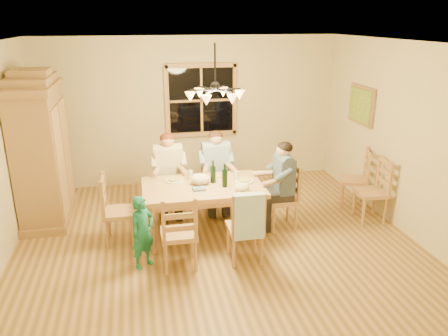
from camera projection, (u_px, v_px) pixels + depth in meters
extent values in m
plane|color=brown|center=(216.00, 240.00, 6.19)|extent=(5.50, 5.50, 0.00)
cube|color=white|center=(215.00, 43.00, 5.31)|extent=(5.50, 5.00, 0.02)
cube|color=beige|center=(191.00, 111.00, 8.06)|extent=(5.50, 0.02, 2.70)
cube|color=beige|center=(403.00, 138.00, 6.28)|extent=(0.02, 5.00, 2.70)
cube|color=black|center=(201.00, 100.00, 8.02)|extent=(1.20, 0.03, 1.20)
cube|color=#B1804E|center=(201.00, 100.00, 8.00)|extent=(1.30, 0.06, 1.30)
cube|color=olive|center=(362.00, 105.00, 7.30)|extent=(0.04, 0.78, 0.64)
cube|color=#1E6B2D|center=(360.00, 105.00, 7.30)|extent=(0.02, 0.68, 0.54)
cylinder|color=black|center=(215.00, 65.00, 5.40)|extent=(0.02, 0.02, 0.53)
sphere|color=black|center=(215.00, 86.00, 5.48)|extent=(0.12, 0.12, 0.12)
cylinder|color=black|center=(228.00, 89.00, 5.53)|extent=(0.34, 0.02, 0.02)
cone|color=#FFB259|center=(240.00, 95.00, 5.58)|extent=(0.13, 0.13, 0.12)
cylinder|color=black|center=(219.00, 88.00, 5.64)|extent=(0.19, 0.31, 0.02)
cone|color=#FFB259|center=(223.00, 92.00, 5.81)|extent=(0.13, 0.13, 0.12)
cylinder|color=black|center=(207.00, 88.00, 5.61)|extent=(0.19, 0.31, 0.02)
cone|color=#FFB259|center=(199.00, 93.00, 5.75)|extent=(0.13, 0.13, 0.12)
cylinder|color=black|center=(203.00, 90.00, 5.47)|extent=(0.34, 0.02, 0.02)
cone|color=#FFB259|center=(190.00, 97.00, 5.46)|extent=(0.13, 0.13, 0.12)
cylinder|color=black|center=(211.00, 91.00, 5.35)|extent=(0.19, 0.31, 0.02)
cone|color=#FFB259|center=(206.00, 100.00, 5.24)|extent=(0.13, 0.13, 0.12)
cylinder|color=black|center=(224.00, 91.00, 5.38)|extent=(0.19, 0.31, 0.02)
cone|color=#FFB259|center=(232.00, 99.00, 5.30)|extent=(0.13, 0.13, 0.12)
cube|color=olive|center=(42.00, 157.00, 6.58)|extent=(0.60, 1.30, 2.00)
cube|color=olive|center=(32.00, 87.00, 6.23)|extent=(0.66, 1.40, 0.10)
cube|color=olive|center=(31.00, 80.00, 6.20)|extent=(0.58, 1.00, 0.12)
cube|color=olive|center=(30.00, 73.00, 6.17)|extent=(0.52, 0.55, 0.10)
cube|color=#B1804E|center=(60.00, 162.00, 6.33)|extent=(0.03, 0.55, 1.60)
cube|color=#B1804E|center=(66.00, 150.00, 6.94)|extent=(0.03, 0.55, 1.60)
cube|color=olive|center=(50.00, 214.00, 6.88)|extent=(0.66, 1.40, 0.12)
cube|color=tan|center=(203.00, 187.00, 6.13)|extent=(1.70, 1.05, 0.06)
cube|color=#B1804E|center=(203.00, 193.00, 6.15)|extent=(1.54, 0.90, 0.10)
cylinder|color=#B1804E|center=(152.00, 230.00, 5.73)|extent=(0.09, 0.09, 0.70)
cylinder|color=#B1804E|center=(261.00, 220.00, 6.00)|extent=(0.09, 0.09, 0.70)
cylinder|color=#B1804E|center=(150.00, 205.00, 6.50)|extent=(0.09, 0.09, 0.70)
cylinder|color=#B1804E|center=(247.00, 197.00, 6.77)|extent=(0.09, 0.09, 0.70)
cube|color=#B1804E|center=(169.00, 188.00, 6.88)|extent=(0.45, 0.43, 0.06)
cube|color=#B1804E|center=(169.00, 171.00, 6.79)|extent=(0.38, 0.05, 0.54)
cube|color=#B1804E|center=(216.00, 184.00, 7.02)|extent=(0.45, 0.43, 0.06)
cube|color=#B1804E|center=(216.00, 168.00, 6.93)|extent=(0.38, 0.05, 0.54)
cube|color=#B1804E|center=(179.00, 234.00, 5.41)|extent=(0.45, 0.43, 0.06)
cube|color=#B1804E|center=(178.00, 214.00, 5.32)|extent=(0.38, 0.05, 0.54)
cube|color=#B1804E|center=(245.00, 228.00, 5.56)|extent=(0.45, 0.43, 0.06)
cube|color=#B1804E|center=(245.00, 209.00, 5.47)|extent=(0.38, 0.05, 0.54)
cube|color=#B1804E|center=(119.00, 212.00, 6.01)|extent=(0.43, 0.45, 0.06)
cube|color=#B1804E|center=(118.00, 194.00, 5.92)|extent=(0.05, 0.38, 0.54)
cube|color=#B1804E|center=(281.00, 199.00, 6.43)|extent=(0.43, 0.45, 0.06)
cube|color=#B1804E|center=(282.00, 182.00, 6.34)|extent=(0.05, 0.38, 0.54)
cube|color=beige|center=(168.00, 164.00, 6.75)|extent=(0.40, 0.22, 0.52)
cube|color=#262328|center=(169.00, 183.00, 6.86)|extent=(0.39, 0.42, 0.14)
sphere|color=tan|center=(167.00, 141.00, 6.63)|extent=(0.21, 0.21, 0.21)
ellipsoid|color=#592614|center=(167.00, 139.00, 6.62)|extent=(0.22, 0.22, 0.17)
cube|color=#375898|center=(216.00, 161.00, 6.89)|extent=(0.40, 0.22, 0.52)
cube|color=#262328|center=(216.00, 180.00, 6.99)|extent=(0.39, 0.42, 0.14)
sphere|color=tan|center=(216.00, 138.00, 6.77)|extent=(0.21, 0.21, 0.21)
ellipsoid|color=#381E11|center=(216.00, 136.00, 6.76)|extent=(0.22, 0.22, 0.17)
cube|color=#465470|center=(283.00, 175.00, 6.30)|extent=(0.22, 0.40, 0.52)
cube|color=#262328|center=(282.00, 194.00, 6.40)|extent=(0.42, 0.39, 0.14)
sphere|color=tan|center=(284.00, 149.00, 6.18)|extent=(0.21, 0.21, 0.21)
ellipsoid|color=black|center=(284.00, 147.00, 6.17)|extent=(0.22, 0.22, 0.17)
cube|color=#AECFEC|center=(249.00, 217.00, 5.30)|extent=(0.38, 0.10, 0.58)
cylinder|color=black|center=(213.00, 172.00, 6.17)|extent=(0.08, 0.08, 0.33)
cylinder|color=black|center=(225.00, 175.00, 6.02)|extent=(0.08, 0.08, 0.33)
cylinder|color=white|center=(175.00, 181.00, 6.27)|extent=(0.26, 0.26, 0.02)
cylinder|color=white|center=(218.00, 177.00, 6.40)|extent=(0.26, 0.26, 0.02)
cylinder|color=white|center=(245.00, 181.00, 6.25)|extent=(0.26, 0.26, 0.02)
cylinder|color=silver|center=(190.00, 175.00, 6.32)|extent=(0.06, 0.06, 0.14)
cylinder|color=silver|center=(236.00, 176.00, 6.29)|extent=(0.06, 0.06, 0.14)
ellipsoid|color=#D0C28B|center=(242.00, 187.00, 5.91)|extent=(0.20, 0.20, 0.11)
cube|color=slate|center=(199.00, 189.00, 5.96)|extent=(0.18, 0.14, 0.03)
ellipsoid|color=beige|center=(200.00, 179.00, 6.14)|extent=(0.28, 0.22, 0.15)
imported|color=#1B7963|center=(143.00, 232.00, 5.40)|extent=(0.41, 0.39, 0.95)
cube|color=#B1804E|center=(371.00, 193.00, 6.68)|extent=(0.45, 0.47, 0.06)
cube|color=#B1804E|center=(373.00, 176.00, 6.59)|extent=(0.08, 0.38, 0.54)
cube|color=#B1804E|center=(353.00, 180.00, 7.20)|extent=(0.56, 0.57, 0.06)
cube|color=#B1804E|center=(355.00, 165.00, 7.11)|extent=(0.20, 0.37, 0.54)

